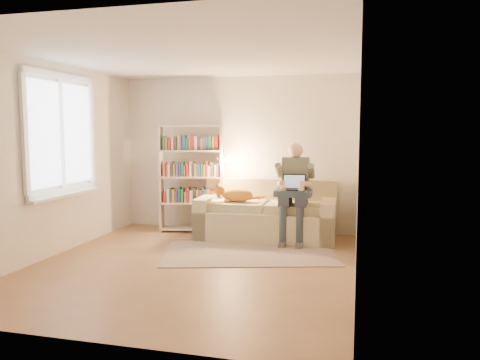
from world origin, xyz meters
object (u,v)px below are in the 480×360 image
(sofa, at_px, (267,217))
(person, at_px, (294,186))
(laptop, at_px, (294,186))
(bookshelf, at_px, (192,173))
(cat, at_px, (233,194))

(sofa, distance_m, person, 0.71)
(laptop, relative_size, bookshelf, 0.19)
(sofa, bearing_deg, laptop, -32.25)
(sofa, distance_m, laptop, 0.77)
(person, distance_m, laptop, 0.13)
(cat, distance_m, laptop, 1.01)
(laptop, bearing_deg, person, 93.91)
(person, bearing_deg, laptop, -86.09)
(sofa, bearing_deg, bookshelf, 172.09)
(sofa, relative_size, cat, 2.87)
(person, bearing_deg, sofa, 160.45)
(laptop, bearing_deg, cat, 171.20)
(sofa, bearing_deg, person, -19.55)
(cat, height_order, bookshelf, bookshelf)
(bookshelf, bearing_deg, person, -21.77)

